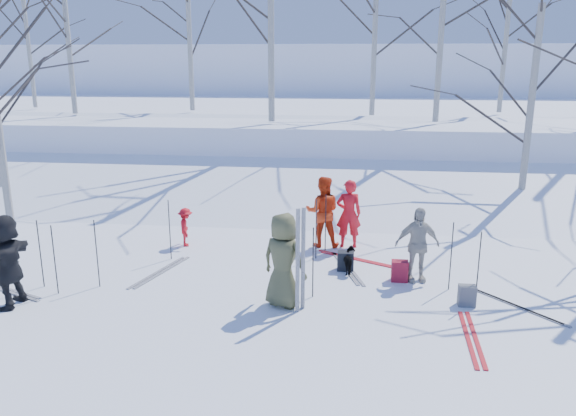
# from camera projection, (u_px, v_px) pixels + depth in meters

# --- Properties ---
(ground) EXTENTS (120.00, 120.00, 0.00)m
(ground) POSITION_uv_depth(u_px,v_px,m) (279.00, 296.00, 10.41)
(ground) COLOR white
(ground) RESTS_ON ground
(snow_ramp) EXTENTS (70.00, 9.49, 4.12)m
(snow_ramp) POSITION_uv_depth(u_px,v_px,m) (309.00, 198.00, 17.08)
(snow_ramp) COLOR white
(snow_ramp) RESTS_ON ground
(snow_plateau) EXTENTS (70.00, 18.00, 2.20)m
(snow_plateau) POSITION_uv_depth(u_px,v_px,m) (326.00, 129.00, 26.45)
(snow_plateau) COLOR white
(snow_plateau) RESTS_ON ground
(far_hill) EXTENTS (90.00, 30.00, 6.00)m
(far_hill) POSITION_uv_depth(u_px,v_px,m) (340.00, 86.00, 46.32)
(far_hill) COLOR white
(far_hill) RESTS_ON ground
(skier_olive_center) EXTENTS (0.98, 0.84, 1.71)m
(skier_olive_center) POSITION_uv_depth(u_px,v_px,m) (283.00, 260.00, 9.82)
(skier_olive_center) COLOR #4C4E2F
(skier_olive_center) RESTS_ON ground
(skier_red_north) EXTENTS (0.63, 0.45, 1.60)m
(skier_red_north) POSITION_uv_depth(u_px,v_px,m) (349.00, 214.00, 12.93)
(skier_red_north) COLOR red
(skier_red_north) RESTS_ON ground
(skier_redor_behind) EXTENTS (0.82, 0.65, 1.66)m
(skier_redor_behind) POSITION_uv_depth(u_px,v_px,m) (323.00, 212.00, 12.99)
(skier_redor_behind) COLOR red
(skier_redor_behind) RESTS_ON ground
(skier_red_seated) EXTENTS (0.49, 0.66, 0.91)m
(skier_red_seated) POSITION_uv_depth(u_px,v_px,m) (186.00, 227.00, 13.10)
(skier_red_seated) COLOR red
(skier_red_seated) RESTS_ON ground
(skier_cream_east) EXTENTS (0.93, 0.52, 1.50)m
(skier_cream_east) POSITION_uv_depth(u_px,v_px,m) (417.00, 245.00, 10.96)
(skier_cream_east) COLOR beige
(skier_cream_east) RESTS_ON ground
(skier_grey_west) EXTENTS (0.56, 1.58, 1.69)m
(skier_grey_west) POSITION_uv_depth(u_px,v_px,m) (7.00, 261.00, 9.83)
(skier_grey_west) COLOR black
(skier_grey_west) RESTS_ON ground
(dog) EXTENTS (0.36, 0.64, 0.51)m
(dog) POSITION_uv_depth(u_px,v_px,m) (350.00, 261.00, 11.49)
(dog) COLOR black
(dog) RESTS_ON ground
(upright_ski_left) EXTENTS (0.09, 0.16, 1.90)m
(upright_ski_left) POSITION_uv_depth(u_px,v_px,m) (298.00, 262.00, 9.48)
(upright_ski_left) COLOR silver
(upright_ski_left) RESTS_ON ground
(upright_ski_right) EXTENTS (0.10, 0.23, 1.89)m
(upright_ski_right) POSITION_uv_depth(u_px,v_px,m) (303.00, 260.00, 9.58)
(upright_ski_right) COLOR silver
(upright_ski_right) RESTS_ON ground
(ski_pair_a) EXTENTS (2.08, 2.10, 0.02)m
(ski_pair_a) POSITION_uv_depth(u_px,v_px,m) (516.00, 306.00, 9.99)
(ski_pair_a) COLOR silver
(ski_pair_a) RESTS_ON ground
(ski_pair_b) EXTENTS (0.37, 1.92, 0.02)m
(ski_pair_b) POSITION_uv_depth(u_px,v_px,m) (472.00, 338.00, 8.84)
(ski_pair_b) COLOR red
(ski_pair_b) RESTS_ON ground
(ski_pair_c) EXTENTS (1.22, 2.01, 0.02)m
(ski_pair_c) POSITION_uv_depth(u_px,v_px,m) (160.00, 272.00, 11.56)
(ski_pair_c) COLOR silver
(ski_pair_c) RESTS_ON ground
(ski_pair_d) EXTENTS (1.53, 2.04, 0.02)m
(ski_pair_d) POSITION_uv_depth(u_px,v_px,m) (6.00, 290.00, 10.68)
(ski_pair_d) COLOR silver
(ski_pair_d) RESTS_ON ground
(ski_pair_e) EXTENTS (1.75, 2.06, 0.02)m
(ski_pair_e) POSITION_uv_depth(u_px,v_px,m) (358.00, 259.00, 12.29)
(ski_pair_e) COLOR red
(ski_pair_e) RESTS_ON ground
(ski_pair_f) EXTENTS (1.26, 2.01, 0.02)m
(ski_pair_f) POSITION_uv_depth(u_px,v_px,m) (348.00, 268.00, 11.76)
(ski_pair_f) COLOR silver
(ski_pair_f) RESTS_ON ground
(ski_pole_a) EXTENTS (0.02, 0.02, 1.34)m
(ski_pole_a) POSITION_uv_depth(u_px,v_px,m) (451.00, 256.00, 10.54)
(ski_pole_a) COLOR black
(ski_pole_a) RESTS_ON ground
(ski_pole_b) EXTENTS (0.02, 0.02, 1.34)m
(ski_pole_b) POSITION_uv_depth(u_px,v_px,m) (313.00, 263.00, 10.22)
(ski_pole_b) COLOR black
(ski_pole_b) RESTS_ON ground
(ski_pole_c) EXTENTS (0.02, 0.02, 1.34)m
(ski_pole_c) POSITION_uv_depth(u_px,v_px,m) (326.00, 223.00, 12.67)
(ski_pole_c) COLOR black
(ski_pole_c) RESTS_ON ground
(ski_pole_d) EXTENTS (0.02, 0.02, 1.34)m
(ski_pole_d) POSITION_uv_depth(u_px,v_px,m) (316.00, 229.00, 12.21)
(ski_pole_d) COLOR black
(ski_pole_d) RESTS_ON ground
(ski_pole_e) EXTENTS (0.02, 0.02, 1.34)m
(ski_pole_e) POSITION_uv_depth(u_px,v_px,m) (40.00, 254.00, 10.68)
(ski_pole_e) COLOR black
(ski_pole_e) RESTS_ON ground
(ski_pole_f) EXTENTS (0.02, 0.02, 1.34)m
(ski_pole_f) POSITION_uv_depth(u_px,v_px,m) (170.00, 230.00, 12.16)
(ski_pole_f) COLOR black
(ski_pole_f) RESTS_ON ground
(ski_pole_g) EXTENTS (0.02, 0.02, 1.34)m
(ski_pole_g) POSITION_uv_depth(u_px,v_px,m) (55.00, 260.00, 10.36)
(ski_pole_g) COLOR black
(ski_pole_g) RESTS_ON ground
(ski_pole_h) EXTENTS (0.02, 0.02, 1.34)m
(ski_pole_h) POSITION_uv_depth(u_px,v_px,m) (478.00, 268.00, 9.99)
(ski_pole_h) COLOR black
(ski_pole_h) RESTS_ON ground
(ski_pole_i) EXTENTS (0.02, 0.02, 1.34)m
(ski_pole_i) POSITION_uv_depth(u_px,v_px,m) (97.00, 254.00, 10.69)
(ski_pole_i) COLOR black
(ski_pole_i) RESTS_ON ground
(backpack_red) EXTENTS (0.32, 0.22, 0.42)m
(backpack_red) POSITION_uv_depth(u_px,v_px,m) (400.00, 271.00, 11.07)
(backpack_red) COLOR maroon
(backpack_red) RESTS_ON ground
(backpack_grey) EXTENTS (0.30, 0.20, 0.38)m
(backpack_grey) POSITION_uv_depth(u_px,v_px,m) (467.00, 296.00, 9.98)
(backpack_grey) COLOR #575A5F
(backpack_grey) RESTS_ON ground
(backpack_dark) EXTENTS (0.34, 0.24, 0.40)m
(backpack_dark) POSITION_uv_depth(u_px,v_px,m) (346.00, 261.00, 11.65)
(backpack_dark) COLOR black
(backpack_dark) RESTS_ON ground
(birch_plateau_c) EXTENTS (4.14, 4.14, 5.06)m
(birch_plateau_c) POSITION_uv_depth(u_px,v_px,m) (505.00, 45.00, 21.36)
(birch_plateau_c) COLOR silver
(birch_plateau_c) RESTS_ON snow_plateau
(birch_plateau_d) EXTENTS (4.82, 4.82, 6.03)m
(birch_plateau_d) POSITION_uv_depth(u_px,v_px,m) (375.00, 30.00, 20.14)
(birch_plateau_d) COLOR silver
(birch_plateau_d) RESTS_ON snow_plateau
(birch_plateau_e) EXTENTS (5.43, 5.43, 6.90)m
(birch_plateau_e) POSITION_uv_depth(u_px,v_px,m) (271.00, 13.00, 18.07)
(birch_plateau_e) COLOR silver
(birch_plateau_e) RESTS_ON snow_plateau
(birch_plateau_f) EXTENTS (3.86, 3.86, 4.66)m
(birch_plateau_f) POSITION_uv_depth(u_px,v_px,m) (29.00, 51.00, 23.55)
(birch_plateau_f) COLOR silver
(birch_plateau_f) RESTS_ON snow_plateau
(birch_plateau_g) EXTENTS (4.61, 4.61, 5.73)m
(birch_plateau_g) POSITION_uv_depth(u_px,v_px,m) (189.00, 37.00, 22.11)
(birch_plateau_g) COLOR silver
(birch_plateau_g) RESTS_ON snow_plateau
(birch_plateau_h) EXTENTS (4.85, 4.85, 6.07)m
(birch_plateau_h) POSITION_uv_depth(u_px,v_px,m) (442.00, 27.00, 18.06)
(birch_plateau_h) COLOR silver
(birch_plateau_h) RESTS_ON snow_plateau
(birch_plateau_i) EXTENTS (4.79, 4.79, 5.99)m
(birch_plateau_i) POSITION_uv_depth(u_px,v_px,m) (67.00, 32.00, 20.73)
(birch_plateau_i) COLOR silver
(birch_plateau_i) RESTS_ON snow_plateau
(birch_edge_e) EXTENTS (4.56, 4.56, 5.65)m
(birch_edge_e) POSITION_uv_depth(u_px,v_px,m) (530.00, 113.00, 15.21)
(birch_edge_e) COLOR silver
(birch_edge_e) RESTS_ON ground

